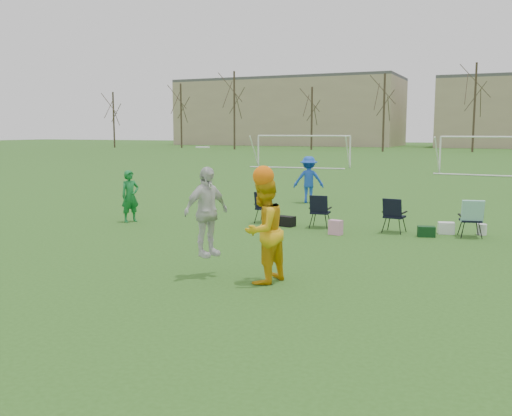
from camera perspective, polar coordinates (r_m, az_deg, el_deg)
The scene contains 8 objects.
ground at distance 9.61m, azimuth -7.14°, elevation -9.37°, with size 260.00×260.00×0.00m, color #2D571B.
fielder_green_near at distance 18.04m, azimuth -12.47°, elevation 1.16°, with size 0.58×0.38×1.60m, color #14722F.
fielder_blue at distance 22.43m, azimuth 5.28°, elevation 2.85°, with size 1.18×0.68×1.82m, color blue.
center_contest at distance 10.67m, azimuth -1.26°, elevation -1.47°, with size 2.03×1.14×2.52m.
sideline_setup at distance 16.07m, azimuth 16.46°, elevation -0.72°, with size 8.93×1.88×1.81m.
goal_left at distance 44.38m, azimuth 4.73°, elevation 6.59°, with size 7.39×0.76×2.46m.
goal_mid at distance 39.84m, azimuth 23.16°, elevation 5.87°, with size 7.40×0.63×2.46m.
tree_line at distance 77.84m, azimuth 21.09°, elevation 8.94°, with size 110.28×3.28×11.40m.
Camera 1 is at (4.81, -7.82, 2.82)m, focal length 40.00 mm.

